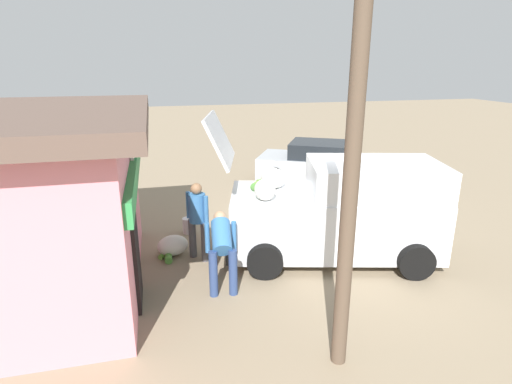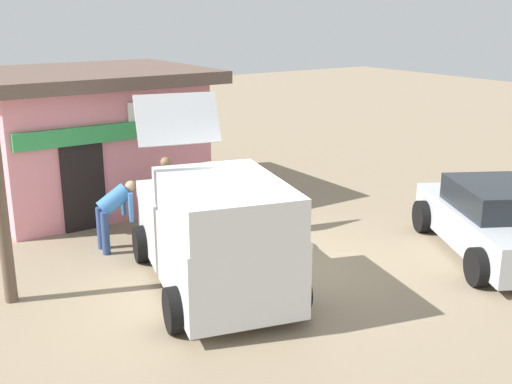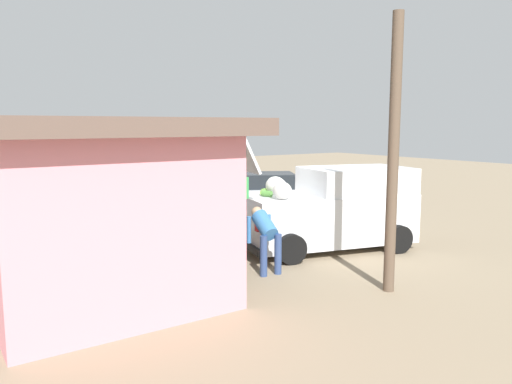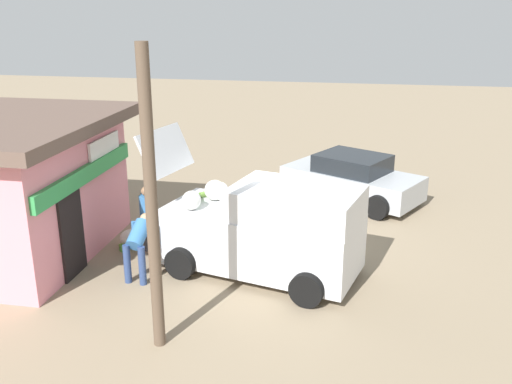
{
  "view_description": "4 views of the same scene",
  "coord_description": "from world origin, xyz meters",
  "px_view_note": "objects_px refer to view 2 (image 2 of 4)",
  "views": [
    {
      "loc": [
        -8.68,
        3.63,
        3.91
      ],
      "look_at": [
        1.12,
        1.22,
        0.7
      ],
      "focal_mm": 29.07,
      "sensor_mm": 36.0,
      "label": 1
    },
    {
      "loc": [
        -6.24,
        -8.38,
        4.5
      ],
      "look_at": [
        0.29,
        1.36,
        1.08
      ],
      "focal_mm": 44.09,
      "sensor_mm": 36.0,
      "label": 2
    },
    {
      "loc": [
        -10.35,
        8.47,
        3.06
      ],
      "look_at": [
        0.65,
        0.96,
        1.25
      ],
      "focal_mm": 34.89,
      "sensor_mm": 36.0,
      "label": 3
    },
    {
      "loc": [
        -12.32,
        -1.71,
        5.52
      ],
      "look_at": [
        0.25,
        0.6,
        1.26
      ],
      "focal_mm": 39.73,
      "sensor_mm": 36.0,
      "label": 4
    }
  ],
  "objects_px": {
    "parked_sedan": "(497,221)",
    "vendor_standing": "(167,190)",
    "unloaded_banana_pile": "(170,215)",
    "paint_bucket": "(224,211)",
    "delivery_van": "(214,231)",
    "storefront_bar": "(89,136)",
    "customer_bending": "(113,208)"
  },
  "relations": [
    {
      "from": "parked_sedan",
      "to": "vendor_standing",
      "type": "relative_size",
      "value": 2.66
    },
    {
      "from": "unloaded_banana_pile",
      "to": "vendor_standing",
      "type": "bearing_deg",
      "value": -119.57
    },
    {
      "from": "paint_bucket",
      "to": "parked_sedan",
      "type": "bearing_deg",
      "value": -54.96
    },
    {
      "from": "delivery_van",
      "to": "storefront_bar",
      "type": "bearing_deg",
      "value": 89.92
    },
    {
      "from": "customer_bending",
      "to": "unloaded_banana_pile",
      "type": "height_order",
      "value": "customer_bending"
    },
    {
      "from": "parked_sedan",
      "to": "customer_bending",
      "type": "bearing_deg",
      "value": 144.38
    },
    {
      "from": "parked_sedan",
      "to": "paint_bucket",
      "type": "relative_size",
      "value": 11.66
    },
    {
      "from": "parked_sedan",
      "to": "unloaded_banana_pile",
      "type": "height_order",
      "value": "parked_sedan"
    },
    {
      "from": "customer_bending",
      "to": "delivery_van",
      "type": "bearing_deg",
      "value": -73.98
    },
    {
      "from": "parked_sedan",
      "to": "paint_bucket",
      "type": "height_order",
      "value": "parked_sedan"
    },
    {
      "from": "delivery_van",
      "to": "vendor_standing",
      "type": "height_order",
      "value": "delivery_van"
    },
    {
      "from": "delivery_van",
      "to": "customer_bending",
      "type": "relative_size",
      "value": 3.64
    },
    {
      "from": "customer_bending",
      "to": "storefront_bar",
      "type": "bearing_deg",
      "value": 77.18
    },
    {
      "from": "delivery_van",
      "to": "customer_bending",
      "type": "xyz_separation_m",
      "value": [
        -0.74,
        2.56,
        -0.16
      ]
    },
    {
      "from": "delivery_van",
      "to": "customer_bending",
      "type": "bearing_deg",
      "value": 106.02
    },
    {
      "from": "delivery_van",
      "to": "vendor_standing",
      "type": "distance_m",
      "value": 2.89
    },
    {
      "from": "parked_sedan",
      "to": "customer_bending",
      "type": "xyz_separation_m",
      "value": [
        -5.92,
        4.24,
        0.19
      ]
    },
    {
      "from": "customer_bending",
      "to": "unloaded_banana_pile",
      "type": "bearing_deg",
      "value": 27.23
    },
    {
      "from": "storefront_bar",
      "to": "parked_sedan",
      "type": "xyz_separation_m",
      "value": [
        5.18,
        -7.51,
        -0.99
      ]
    },
    {
      "from": "parked_sedan",
      "to": "paint_bucket",
      "type": "xyz_separation_m",
      "value": [
        -3.24,
        4.62,
        -0.46
      ]
    },
    {
      "from": "vendor_standing",
      "to": "unloaded_banana_pile",
      "type": "relative_size",
      "value": 2.15
    },
    {
      "from": "vendor_standing",
      "to": "unloaded_banana_pile",
      "type": "distance_m",
      "value": 0.96
    },
    {
      "from": "paint_bucket",
      "to": "delivery_van",
      "type": "bearing_deg",
      "value": -123.5
    },
    {
      "from": "paint_bucket",
      "to": "customer_bending",
      "type": "bearing_deg",
      "value": -171.95
    },
    {
      "from": "storefront_bar",
      "to": "parked_sedan",
      "type": "distance_m",
      "value": 9.17
    },
    {
      "from": "delivery_van",
      "to": "paint_bucket",
      "type": "distance_m",
      "value": 3.62
    },
    {
      "from": "storefront_bar",
      "to": "delivery_van",
      "type": "bearing_deg",
      "value": -90.08
    },
    {
      "from": "storefront_bar",
      "to": "unloaded_banana_pile",
      "type": "height_order",
      "value": "storefront_bar"
    },
    {
      "from": "parked_sedan",
      "to": "unloaded_banana_pile",
      "type": "relative_size",
      "value": 5.72
    },
    {
      "from": "storefront_bar",
      "to": "customer_bending",
      "type": "relative_size",
      "value": 3.96
    },
    {
      "from": "delivery_van",
      "to": "parked_sedan",
      "type": "xyz_separation_m",
      "value": [
        5.19,
        -1.68,
        -0.35
      ]
    },
    {
      "from": "parked_sedan",
      "to": "customer_bending",
      "type": "relative_size",
      "value": 3.23
    }
  ]
}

